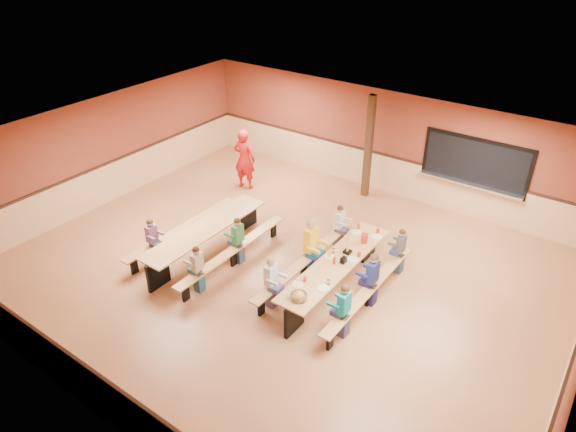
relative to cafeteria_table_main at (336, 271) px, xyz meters
The scene contains 23 objects.
ground 1.48m from the cafeteria_table_main, behind, with size 12.00×12.00×0.00m, color #9A5F3A.
room_envelope 1.39m from the cafeteria_table_main, behind, with size 12.04×10.04×3.02m.
kitchen_pass_through 5.12m from the cafeteria_table_main, 75.96° to the left, with size 2.78×0.28×1.38m.
structural_post 4.70m from the cafeteria_table_main, 110.08° to the left, with size 0.18×0.18×3.00m, color #321F10.
cafeteria_table_main is the anchor object (origin of this frame).
cafeteria_table_second 3.28m from the cafeteria_table_main, 169.80° to the right, with size 1.91×3.70×0.74m.
seated_child_white_left 1.46m from the cafeteria_table_main, 124.52° to the right, with size 0.37×0.30×1.21m, color silver, non-canonical shape.
seated_adult_yellow 0.88m from the cafeteria_table_main, 161.80° to the left, with size 0.46×0.37×1.39m, color yellow, non-canonical shape.
seated_child_grey_left 1.74m from the cafeteria_table_main, 118.23° to the left, with size 0.33×0.27×1.13m, color silver, non-canonical shape.
seated_child_teal_right 1.37m from the cafeteria_table_main, 52.83° to the right, with size 0.36×0.30×1.20m, color #10868E, non-canonical shape.
seated_child_navy_right 0.83m from the cafeteria_table_main, ahead, with size 0.38×0.31×1.23m, color navy, non-canonical shape.
seated_child_char_right 1.66m from the cafeteria_table_main, 60.16° to the left, with size 0.33×0.27×1.12m, color #41454A, non-canonical shape.
seated_child_purple_sec 4.33m from the cafeteria_table_main, 159.51° to the right, with size 0.33×0.27×1.12m, color #885383, non-canonical shape.
seated_child_green_sec 2.44m from the cafeteria_table_main, behind, with size 0.35×0.29×1.17m, color #35753C, non-canonical shape.
seated_child_tan_sec 2.95m from the cafeteria_table_main, 144.52° to the right, with size 0.33×0.27×1.12m, color #B2A78C, non-canonical shape.
standing_woman 5.47m from the cafeteria_table_main, 150.54° to the left, with size 0.67×0.44×1.83m, color #AF1514.
punch_pitcher 1.09m from the cafeteria_table_main, 83.84° to the left, with size 0.16×0.16×0.22m, color red.
chip_bowl 1.48m from the cafeteria_table_main, 88.77° to the right, with size 0.32×0.32×0.15m, color orange, non-canonical shape.
napkin_dispenser 0.32m from the cafeteria_table_main, 35.03° to the left, with size 0.10×0.14×0.13m, color black.
condiment_mustard 0.38m from the cafeteria_table_main, 156.53° to the left, with size 0.06×0.06×0.17m, color yellow.
condiment_ketchup 0.31m from the cafeteria_table_main, 101.13° to the right, with size 0.06×0.06×0.17m, color #B2140F.
table_paddle 0.57m from the cafeteria_table_main, 88.16° to the left, with size 0.16×0.16×0.56m.
place_settings 0.27m from the cafeteria_table_main, ahead, with size 0.65×3.30×0.11m, color beige, non-canonical shape.
Camera 1 is at (5.70, -7.73, 7.13)m, focal length 32.00 mm.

